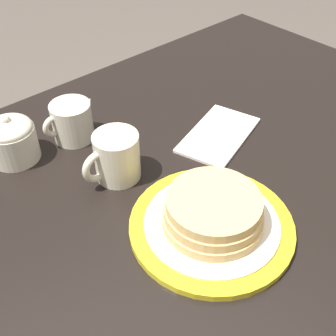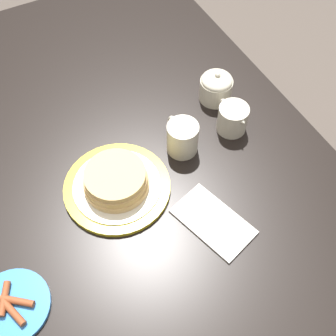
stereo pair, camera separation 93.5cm
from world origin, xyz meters
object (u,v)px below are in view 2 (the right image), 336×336
at_px(creamer_pitcher, 233,118).
at_px(coffee_mug, 182,137).
at_px(sugar_bowl, 216,87).
at_px(pancake_plate, 116,183).
at_px(side_plate_bacon, 12,306).
at_px(napkin, 213,221).

bearing_deg(creamer_pitcher, coffee_mug, 87.84).
bearing_deg(coffee_mug, sugar_bowl, -56.80).
bearing_deg(pancake_plate, sugar_bowl, -68.23).
bearing_deg(side_plate_bacon, pancake_plate, -62.44).
bearing_deg(pancake_plate, napkin, -139.77).
height_order(side_plate_bacon, sugar_bowl, sugar_bowl).
distance_m(pancake_plate, napkin, 0.24).
height_order(side_plate_bacon, creamer_pitcher, creamer_pitcher).
xyz_separation_m(side_plate_bacon, creamer_pitcher, (0.19, -0.64, 0.03)).
bearing_deg(sugar_bowl, coffee_mug, 123.20).
distance_m(coffee_mug, sugar_bowl, 0.20).
bearing_deg(side_plate_bacon, coffee_mug, -68.79).
distance_m(pancake_plate, coffee_mug, 0.20).
relative_size(coffee_mug, sugar_bowl, 1.17).
bearing_deg(pancake_plate, coffee_mug, -79.72).
distance_m(creamer_pitcher, sugar_bowl, 0.12).
bearing_deg(napkin, sugar_bowl, -32.11).
bearing_deg(sugar_bowl, side_plate_bacon, 114.47).
bearing_deg(napkin, coffee_mug, -10.17).
height_order(side_plate_bacon, napkin, side_plate_bacon).
bearing_deg(side_plate_bacon, sugar_bowl, -65.53).
distance_m(coffee_mug, creamer_pitcher, 0.15).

